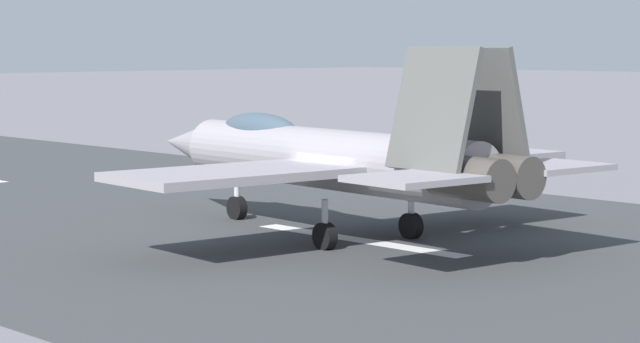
# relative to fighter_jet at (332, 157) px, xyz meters

# --- Properties ---
(ground_plane) EXTENTS (400.00, 400.00, 0.00)m
(ground_plane) POSITION_rel_fighter_jet_xyz_m (-0.68, -0.14, -2.36)
(ground_plane) COLOR slate
(runway_strip) EXTENTS (240.00, 26.00, 0.02)m
(runway_strip) POSITION_rel_fighter_jet_xyz_m (-0.70, -0.14, -2.35)
(runway_strip) COLOR #393B3D
(runway_strip) RESTS_ON ground
(fighter_jet) EXTENTS (16.55, 14.73, 5.55)m
(fighter_jet) POSITION_rel_fighter_jet_xyz_m (0.00, 0.00, 0.00)
(fighter_jet) COLOR gray
(fighter_jet) RESTS_ON ground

